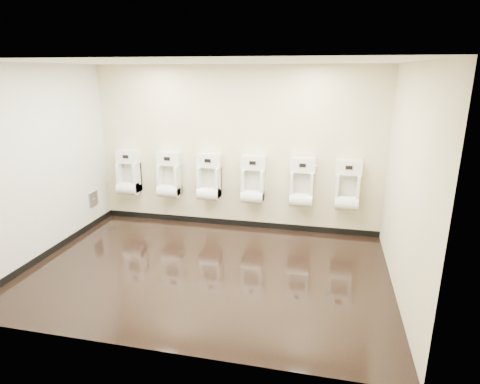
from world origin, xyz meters
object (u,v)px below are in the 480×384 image
object	(u,v)px
urinal_2	(209,180)
urinal_4	(302,186)
urinal_1	(169,178)
access_panel	(93,199)
urinal_0	(129,175)
urinal_3	(253,183)
urinal_5	(347,188)

from	to	relation	value
urinal_2	urinal_4	distance (m)	1.61
urinal_1	access_panel	bearing A→B (deg)	-162.57
urinal_0	urinal_3	world-z (taller)	same
urinal_0	urinal_5	xyz separation A→B (m)	(3.87, 0.00, 0.00)
urinal_0	urinal_1	distance (m)	0.79
access_panel	urinal_1	distance (m)	1.41
urinal_2	urinal_4	world-z (taller)	same
access_panel	urinal_0	distance (m)	0.75
urinal_3	urinal_2	bearing A→B (deg)	180.00
urinal_3	urinal_1	bearing A→B (deg)	180.00
access_panel	urinal_4	distance (m)	3.69
urinal_2	access_panel	bearing A→B (deg)	-168.71
urinal_1	urinal_2	bearing A→B (deg)	0.00
urinal_1	urinal_4	bearing A→B (deg)	0.00
access_panel	urinal_3	xyz separation A→B (m)	(2.83, 0.41, 0.36)
access_panel	urinal_1	xyz separation A→B (m)	(1.30, 0.41, 0.36)
urinal_1	urinal_0	bearing A→B (deg)	180.00
urinal_1	urinal_2	xyz separation A→B (m)	(0.74, 0.00, 0.00)
urinal_0	urinal_2	bearing A→B (deg)	0.00
urinal_5	urinal_2	bearing A→B (deg)	180.00
access_panel	urinal_5	distance (m)	4.42
urinal_3	access_panel	bearing A→B (deg)	-171.78
urinal_4	urinal_5	world-z (taller)	same
urinal_2	urinal_3	xyz separation A→B (m)	(0.78, 0.00, 0.00)
access_panel	urinal_2	bearing A→B (deg)	11.29
urinal_2	urinal_5	distance (m)	2.34
urinal_4	urinal_2	bearing A→B (deg)	180.00
urinal_2	urinal_5	size ratio (longest dim) A/B	1.00
urinal_2	urinal_0	bearing A→B (deg)	180.00
access_panel	urinal_5	size ratio (longest dim) A/B	0.31
urinal_0	urinal_3	bearing A→B (deg)	0.00
urinal_2	urinal_3	distance (m)	0.78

